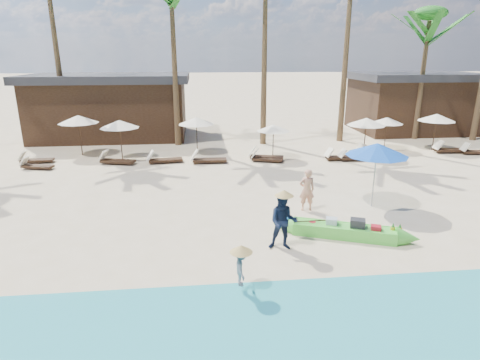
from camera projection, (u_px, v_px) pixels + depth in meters
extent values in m
plane|color=beige|center=(266.00, 239.00, 12.73)|extent=(240.00, 240.00, 0.00)
cube|color=tan|center=(307.00, 348.00, 7.98)|extent=(240.00, 4.50, 0.01)
cube|color=#4FCF3F|center=(344.00, 231.00, 12.80)|extent=(3.22, 1.77, 0.38)
cube|color=white|center=(344.00, 231.00, 12.80)|extent=(2.73, 1.44, 0.17)
cube|color=#262628|center=(358.00, 224.00, 12.62)|extent=(0.55, 0.49, 0.35)
cube|color=silver|center=(331.00, 222.00, 12.88)|extent=(0.44, 0.41, 0.28)
cube|color=#B21724|center=(376.00, 229.00, 12.45)|extent=(0.37, 0.34, 0.22)
cylinder|color=#B21724|center=(312.00, 223.00, 13.06)|extent=(0.22, 0.22, 0.09)
cylinder|color=#262628|center=(304.00, 223.00, 13.03)|extent=(0.20, 0.20, 0.08)
sphere|color=#CAB57E|center=(295.00, 220.00, 13.14)|extent=(0.18, 0.18, 0.18)
cylinder|color=gold|center=(393.00, 230.00, 12.45)|extent=(0.14, 0.14, 0.18)
cylinder|color=gold|center=(399.00, 230.00, 12.40)|extent=(0.14, 0.14, 0.18)
imported|color=tan|center=(307.00, 190.00, 14.83)|extent=(0.59, 0.39, 1.60)
imported|color=#141F37|center=(283.00, 222.00, 11.82)|extent=(0.97, 0.82, 1.75)
imported|color=gray|center=(241.00, 267.00, 9.72)|extent=(0.36, 0.62, 0.95)
cylinder|color=#99999E|center=(374.00, 176.00, 15.10)|extent=(0.05, 0.05, 2.41)
cone|color=blue|center=(377.00, 149.00, 14.79)|extent=(2.30, 2.30, 0.47)
cylinder|color=#372316|center=(80.00, 136.00, 22.94)|extent=(0.06, 0.06, 2.24)
cone|color=white|center=(78.00, 119.00, 22.65)|extent=(2.24, 2.24, 0.45)
cube|color=#372316|center=(37.00, 160.00, 21.53)|extent=(1.67, 0.60, 0.12)
cube|color=white|center=(22.00, 156.00, 21.34)|extent=(0.39, 0.55, 0.48)
cube|color=#372316|center=(38.00, 166.00, 20.37)|extent=(1.63, 0.85, 0.11)
cube|color=white|center=(24.00, 161.00, 20.38)|extent=(0.46, 0.57, 0.45)
cylinder|color=#372316|center=(121.00, 141.00, 22.02)|extent=(0.05, 0.05, 2.12)
cone|color=white|center=(119.00, 124.00, 21.75)|extent=(2.12, 2.12, 0.42)
cube|color=#372316|center=(118.00, 161.00, 21.29)|extent=(1.89, 1.04, 0.13)
cube|color=white|center=(103.00, 155.00, 21.32)|extent=(0.55, 0.67, 0.53)
cube|color=#372316|center=(166.00, 160.00, 21.54)|extent=(1.85, 0.83, 0.13)
cube|color=white|center=(150.00, 155.00, 21.26)|extent=(0.48, 0.63, 0.52)
cylinder|color=#372316|center=(197.00, 136.00, 23.29)|extent=(0.05, 0.05, 2.08)
cone|color=white|center=(196.00, 121.00, 23.03)|extent=(2.08, 2.08, 0.42)
cube|color=#372316|center=(210.00, 160.00, 21.51)|extent=(1.82, 0.60, 0.13)
cube|color=white|center=(194.00, 155.00, 21.34)|extent=(0.41, 0.59, 0.53)
cylinder|color=#372316|center=(273.00, 142.00, 22.26)|extent=(0.05, 0.05, 1.86)
cone|color=white|center=(273.00, 128.00, 22.02)|extent=(1.86, 1.86, 0.37)
cube|color=#372316|center=(267.00, 157.00, 22.12)|extent=(1.90, 1.02, 0.13)
cube|color=white|center=(252.00, 151.00, 22.13)|extent=(0.54, 0.67, 0.53)
cube|color=#372316|center=(268.00, 159.00, 21.74)|extent=(1.72, 1.01, 0.12)
cube|color=white|center=(255.00, 153.00, 21.80)|extent=(0.51, 0.62, 0.48)
cylinder|color=#372316|center=(365.00, 138.00, 22.72)|extent=(0.05, 0.05, 2.13)
cone|color=white|center=(366.00, 122.00, 22.44)|extent=(2.13, 2.13, 0.43)
cube|color=#372316|center=(355.00, 158.00, 22.00)|extent=(1.72, 0.57, 0.12)
cube|color=white|center=(342.00, 153.00, 21.84)|extent=(0.39, 0.56, 0.50)
cube|color=#372316|center=(342.00, 157.00, 22.13)|extent=(1.75, 0.64, 0.12)
cube|color=white|center=(329.00, 152.00, 21.93)|extent=(0.41, 0.58, 0.50)
cylinder|color=#372316|center=(386.00, 134.00, 24.40)|extent=(0.05, 0.05, 1.91)
cone|color=white|center=(387.00, 120.00, 24.16)|extent=(1.91, 1.91, 0.38)
cube|color=#372316|center=(372.00, 153.00, 23.13)|extent=(1.91, 1.01, 0.13)
cube|color=white|center=(360.00, 148.00, 22.78)|extent=(0.54, 0.67, 0.53)
cylinder|color=#372316|center=(434.00, 133.00, 24.13)|extent=(0.05, 0.05, 2.14)
cone|color=white|center=(437.00, 117.00, 23.85)|extent=(2.14, 2.14, 0.43)
cube|color=#372316|center=(451.00, 150.00, 23.73)|extent=(1.94, 0.75, 0.13)
cube|color=white|center=(438.00, 145.00, 23.60)|extent=(0.47, 0.64, 0.56)
cube|color=#372316|center=(477.00, 152.00, 23.37)|extent=(1.75, 0.74, 0.12)
cube|color=white|center=(465.00, 147.00, 23.29)|extent=(0.44, 0.59, 0.50)
cone|color=brown|center=(57.00, 57.00, 24.36)|extent=(0.40, 0.40, 10.89)
cone|color=brown|center=(174.00, 64.00, 24.42)|extent=(0.40, 0.40, 10.08)
cone|color=brown|center=(264.00, 54.00, 24.54)|extent=(0.40, 0.40, 11.26)
cone|color=brown|center=(347.00, 38.00, 25.13)|extent=(0.40, 0.40, 13.16)
cone|color=brown|center=(422.00, 79.00, 26.56)|extent=(0.40, 0.40, 8.07)
ellipsoid|color=#1C6118|center=(431.00, 13.00, 25.35)|extent=(2.08, 2.08, 0.88)
cube|color=#372316|center=(112.00, 110.00, 27.97)|extent=(10.00, 6.00, 3.80)
cube|color=#2D2D33|center=(109.00, 78.00, 27.32)|extent=(10.80, 6.60, 0.50)
cube|color=#372316|center=(411.00, 105.00, 30.15)|extent=(8.00, 6.00, 3.80)
cube|color=#2D2D33|center=(415.00, 76.00, 29.50)|extent=(8.80, 6.60, 0.50)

